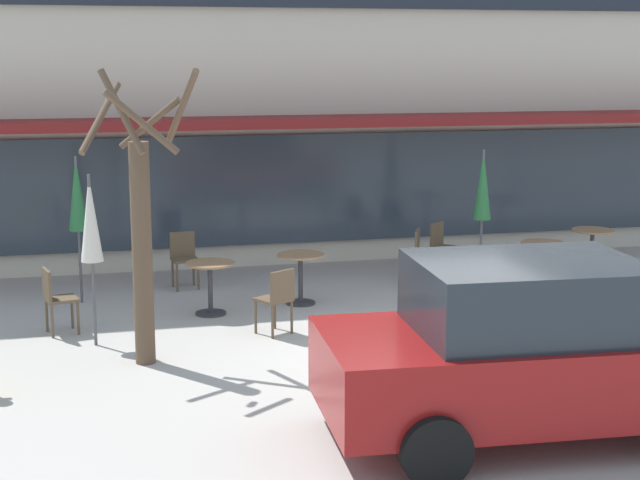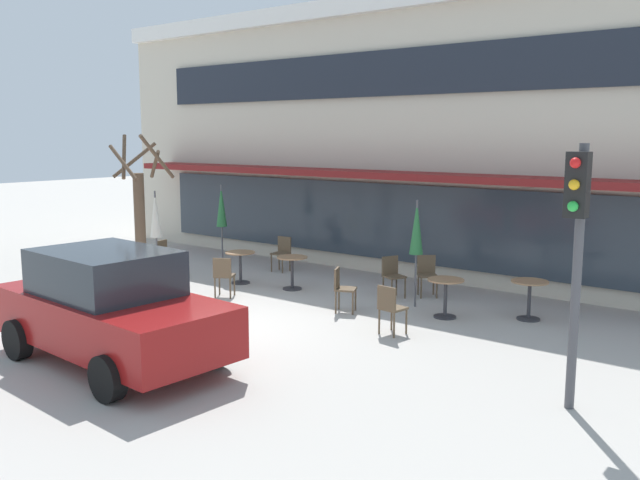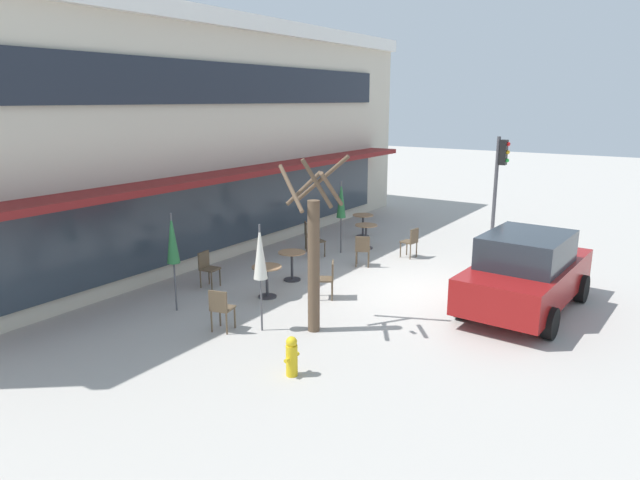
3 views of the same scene
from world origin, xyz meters
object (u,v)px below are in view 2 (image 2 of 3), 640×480
fire_hydrant (66,272)px  patio_umbrella_green_folded (156,215)px  cafe_chair_3 (342,286)px  parked_sedan (111,307)px  cafe_table_streetside (292,267)px  cafe_table_near_wall (240,262)px  street_tree (140,220)px  cafe_table_by_tree (446,292)px  patio_umbrella_cream_folded (417,228)px  cafe_chair_2 (282,251)px  cafe_chair_6 (392,273)px  traffic_light_pole (577,234)px  cafe_chair_5 (427,272)px  cafe_chair_1 (390,306)px  patio_umbrella_corner_open (221,207)px  cafe_chair_4 (165,255)px  cafe_table_mid_patio (529,293)px  cafe_chair_0 (224,274)px

fire_hydrant → patio_umbrella_green_folded: bearing=53.1°
cafe_chair_3 → parked_sedan: parked_sedan is taller
parked_sedan → cafe_table_streetside: bearing=100.9°
cafe_table_near_wall → street_tree: 2.55m
cafe_table_by_tree → patio_umbrella_cream_folded: 1.47m
street_tree → fire_hydrant: street_tree is taller
cafe_chair_2 → cafe_chair_6: size_ratio=1.00×
parked_sedan → traffic_light_pole: size_ratio=1.26×
street_tree → cafe_table_by_tree: bearing=19.9°
cafe_table_near_wall → fire_hydrant: (-2.87, -2.81, -0.16)m
cafe_chair_5 → fire_hydrant: 8.27m
cafe_chair_1 → street_tree: street_tree is taller
cafe_table_streetside → fire_hydrant: (-4.25, -3.08, -0.16)m
cafe_chair_3 → cafe_chair_1: bearing=-24.9°
street_tree → fire_hydrant: 2.36m
cafe_chair_2 → cafe_table_streetside: bearing=-42.7°
cafe_table_streetside → patio_umbrella_corner_open: bearing=164.9°
patio_umbrella_cream_folded → cafe_chair_4: 6.71m
cafe_table_streetside → cafe_chair_3: bearing=-23.7°
fire_hydrant → cafe_chair_4: bearing=71.9°
cafe_table_near_wall → cafe_chair_2: cafe_chair_2 is taller
cafe_chair_2 → street_tree: bearing=-102.8°
cafe_table_mid_patio → street_tree: size_ratio=0.22×
cafe_table_streetside → patio_umbrella_corner_open: (-3.17, 0.86, 1.11)m
patio_umbrella_corner_open → cafe_chair_5: (5.91, 0.48, -1.10)m
patio_umbrella_green_folded → street_tree: (0.58, -0.88, 0.02)m
cafe_table_near_wall → patio_umbrella_green_folded: (-1.63, -1.16, 1.11)m
parked_sedan → fire_hydrant: size_ratio=6.09×
patio_umbrella_cream_folded → cafe_chair_3: 1.92m
cafe_chair_4 → cafe_chair_6: 5.91m
patio_umbrella_corner_open → cafe_chair_0: patio_umbrella_corner_open is taller
patio_umbrella_corner_open → cafe_chair_6: bearing=-0.9°
patio_umbrella_corner_open → cafe_chair_6: size_ratio=2.47×
cafe_chair_1 → street_tree: 6.24m
patio_umbrella_cream_folded → street_tree: size_ratio=0.63×
cafe_table_by_tree → traffic_light_pole: size_ratio=0.22×
cafe_table_streetside → patio_umbrella_cream_folded: patio_umbrella_cream_folded is taller
patio_umbrella_cream_folded → parked_sedan: (-1.94, -5.91, -0.75)m
patio_umbrella_green_folded → cafe_chair_6: (5.21, 2.20, -1.10)m
patio_umbrella_corner_open → parked_sedan: bearing=-56.5°
cafe_table_near_wall → patio_umbrella_cream_folded: (4.40, 0.63, 1.11)m
cafe_table_streetside → fire_hydrant: 5.25m
patio_umbrella_cream_folded → cafe_chair_2: (-4.59, 1.10, -1.10)m
patio_umbrella_cream_folded → parked_sedan: patio_umbrella_cream_folded is taller
cafe_chair_0 → cafe_chair_2: size_ratio=1.00×
cafe_chair_2 → traffic_light_pole: traffic_light_pole is taller
patio_umbrella_corner_open → cafe_chair_5: patio_umbrella_corner_open is taller
cafe_table_by_tree → cafe_chair_0: cafe_chair_0 is taller
cafe_chair_2 → cafe_chair_4: bearing=-130.7°
cafe_table_near_wall → cafe_chair_0: (0.73, -1.25, 0.01)m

